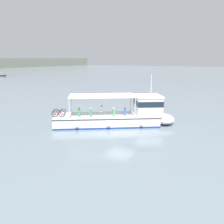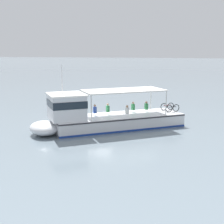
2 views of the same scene
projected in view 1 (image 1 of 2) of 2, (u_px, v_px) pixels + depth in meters
name	position (u px, v px, depth m)	size (l,w,h in m)	color
ground_plane	(120.00, 130.00, 23.01)	(400.00, 400.00, 0.00)	slate
ferry_main	(122.00, 115.00, 24.72)	(9.61, 12.30, 5.32)	silver
motorboat_outer_anchorage	(2.00, 75.00, 93.76)	(1.79, 3.75, 1.26)	#232328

